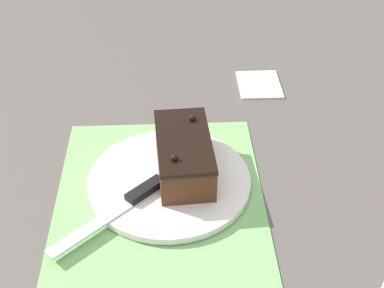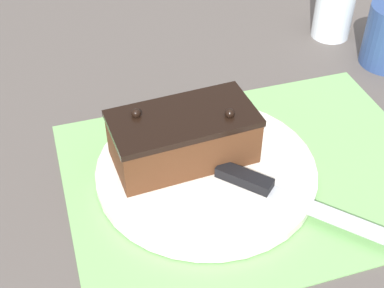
% 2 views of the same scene
% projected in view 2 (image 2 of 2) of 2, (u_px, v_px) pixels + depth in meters
% --- Properties ---
extents(ground_plane, '(3.00, 3.00, 0.00)m').
position_uv_depth(ground_plane, '(252.00, 175.00, 0.67)').
color(ground_plane, '#544C47').
extents(placemat_woven, '(0.46, 0.34, 0.00)m').
position_uv_depth(placemat_woven, '(252.00, 174.00, 0.67)').
color(placemat_woven, '#7AB266').
rests_on(placemat_woven, ground_plane).
extents(cake_plate, '(0.27, 0.27, 0.01)m').
position_uv_depth(cake_plate, '(206.00, 170.00, 0.67)').
color(cake_plate, white).
rests_on(cake_plate, placemat_woven).
extents(chocolate_cake, '(0.18, 0.10, 0.08)m').
position_uv_depth(chocolate_cake, '(183.00, 137.00, 0.65)').
color(chocolate_cake, '#512D19').
rests_on(chocolate_cake, cake_plate).
extents(serving_knife, '(0.16, 0.18, 0.01)m').
position_uv_depth(serving_knife, '(273.00, 190.00, 0.62)').
color(serving_knife, black).
rests_on(serving_knife, cake_plate).
extents(drinking_glass, '(0.07, 0.07, 0.11)m').
position_uv_depth(drinking_glass, '(335.00, 6.00, 0.90)').
color(drinking_glass, white).
rests_on(drinking_glass, ground_plane).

